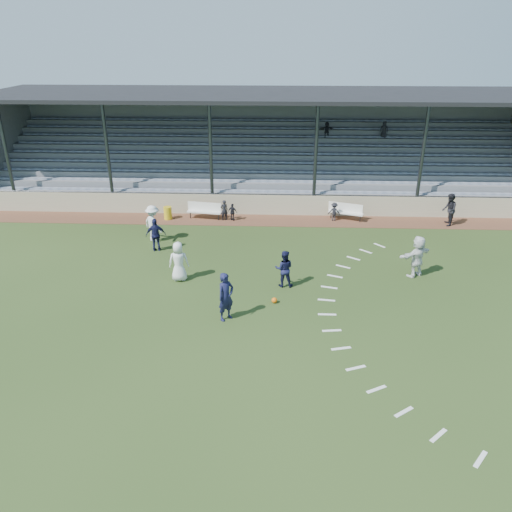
{
  "coord_description": "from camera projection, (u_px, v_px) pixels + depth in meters",
  "views": [
    {
      "loc": [
        0.84,
        -16.69,
        9.86
      ],
      "look_at": [
        0.0,
        2.5,
        1.3
      ],
      "focal_mm": 35.0,
      "sensor_mm": 36.0,
      "label": 1
    }
  ],
  "objects": [
    {
      "name": "player_navy_mid",
      "position": [
        284.0,
        269.0,
        21.03
      ],
      "size": [
        0.8,
        0.63,
        1.62
      ],
      "primitive_type": "imported",
      "rotation": [
        0.0,
        0.0,
        3.13
      ],
      "color": "#16173C",
      "rests_on": "ground"
    },
    {
      "name": "penalty_arc",
      "position": [
        360.0,
        315.0,
        19.11
      ],
      "size": [
        3.89,
        14.63,
        0.01
      ],
      "color": "white",
      "rests_on": "ground"
    },
    {
      "name": "player_navy_lead",
      "position": [
        226.0,
        297.0,
        18.49
      ],
      "size": [
        0.81,
        0.81,
        1.9
      ],
      "primitive_type": "imported",
      "rotation": [
        0.0,
        0.0,
        0.78
      ],
      "color": "#16173C",
      "rests_on": "ground"
    },
    {
      "name": "player_white_back",
      "position": [
        417.0,
        256.0,
        21.87
      ],
      "size": [
        1.77,
        1.42,
        1.89
      ],
      "primitive_type": "imported",
      "rotation": [
        0.0,
        0.0,
        3.72
      ],
      "color": "white",
      "rests_on": "ground"
    },
    {
      "name": "official",
      "position": [
        449.0,
        210.0,
        27.73
      ],
      "size": [
        0.82,
        0.98,
        1.82
      ],
      "primitive_type": "imported",
      "rotation": [
        0.0,
        0.0,
        4.56
      ],
      "color": "black",
      "rests_on": "cinder_track"
    },
    {
      "name": "trash_bin",
      "position": [
        168.0,
        213.0,
        28.88
      ],
      "size": [
        0.46,
        0.46,
        0.74
      ],
      "primitive_type": "cylinder",
      "color": "gold",
      "rests_on": "cinder_track"
    },
    {
      "name": "bench_right",
      "position": [
        346.0,
        210.0,
        28.74
      ],
      "size": [
        2.02,
        1.13,
        0.95
      ],
      "rotation": [
        0.0,
        0.0,
        -0.35
      ],
      "color": "silver",
      "rests_on": "cinder_track"
    },
    {
      "name": "grandstand",
      "position": [
        265.0,
        160.0,
        33.22
      ],
      "size": [
        34.6,
        9.0,
        6.61
      ],
      "color": "slate",
      "rests_on": "ground"
    },
    {
      "name": "player_navy_wing",
      "position": [
        156.0,
        235.0,
        24.51
      ],
      "size": [
        1.04,
        0.59,
        1.67
      ],
      "primitive_type": "imported",
      "rotation": [
        0.0,
        0.0,
        3.34
      ],
      "color": "#16173C",
      "rests_on": "ground"
    },
    {
      "name": "player_white_lead",
      "position": [
        179.0,
        261.0,
        21.51
      ],
      "size": [
        0.93,
        0.66,
        1.77
      ],
      "primitive_type": "imported",
      "rotation": [
        0.0,
        0.0,
        3.26
      ],
      "color": "white",
      "rests_on": "ground"
    },
    {
      "name": "cinder_track",
      "position": [
        262.0,
        220.0,
        28.86
      ],
      "size": [
        34.0,
        2.0,
        0.02
      ],
      "primitive_type": "cube",
      "color": "brown",
      "rests_on": "ground"
    },
    {
      "name": "sub_right",
      "position": [
        334.0,
        212.0,
        28.59
      ],
      "size": [
        0.71,
        0.43,
        1.07
      ],
      "primitive_type": "imported",
      "rotation": [
        0.0,
        0.0,
        3.09
      ],
      "color": "black",
      "rests_on": "cinder_track"
    },
    {
      "name": "retaining_wall",
      "position": [
        263.0,
        205.0,
        29.57
      ],
      "size": [
        34.0,
        0.18,
        1.2
      ],
      "primitive_type": "cube",
      "color": "#B9AE8E",
      "rests_on": "ground"
    },
    {
      "name": "football",
      "position": [
        274.0,
        300.0,
        19.96
      ],
      "size": [
        0.23,
        0.23,
        0.23
      ],
      "primitive_type": "sphere",
      "color": "orange",
      "rests_on": "ground"
    },
    {
      "name": "sub_left_near",
      "position": [
        224.0,
        210.0,
        28.63
      ],
      "size": [
        0.51,
        0.42,
        1.19
      ],
      "primitive_type": "imported",
      "rotation": [
        0.0,
        0.0,
        3.51
      ],
      "color": "black",
      "rests_on": "cinder_track"
    },
    {
      "name": "bench_left",
      "position": [
        204.0,
        209.0,
        28.89
      ],
      "size": [
        2.04,
        0.76,
        0.95
      ],
      "rotation": [
        0.0,
        0.0,
        -0.16
      ],
      "color": "silver",
      "rests_on": "cinder_track"
    },
    {
      "name": "player_white_wing",
      "position": [
        153.0,
        224.0,
        25.57
      ],
      "size": [
        1.41,
        1.36,
        1.93
      ],
      "primitive_type": "imported",
      "rotation": [
        0.0,
        0.0,
        2.42
      ],
      "color": "white",
      "rests_on": "ground"
    },
    {
      "name": "sub_left_far",
      "position": [
        233.0,
        212.0,
        28.61
      ],
      "size": [
        0.63,
        0.44,
        1.0
      ],
      "primitive_type": "imported",
      "rotation": [
        0.0,
        0.0,
        2.76
      ],
      "color": "black",
      "rests_on": "cinder_track"
    },
    {
      "name": "ground",
      "position": [
        253.0,
        313.0,
        19.28
      ],
      "size": [
        90.0,
        90.0,
        0.0
      ],
      "primitive_type": "plane",
      "color": "#293D19",
      "rests_on": "ground"
    }
  ]
}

